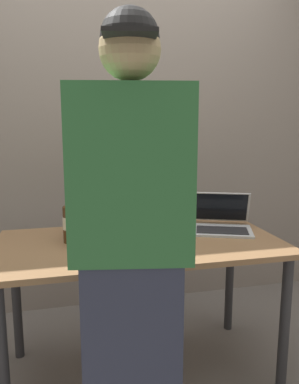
{
  "coord_description": "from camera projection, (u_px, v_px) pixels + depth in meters",
  "views": [
    {
      "loc": [
        -0.4,
        -1.84,
        1.34
      ],
      "look_at": [
        0.05,
        0.0,
        0.99
      ],
      "focal_mm": 36.39,
      "sensor_mm": 36.0,
      "label": 1
    }
  ],
  "objects": [
    {
      "name": "ground_plane",
      "position": [
        141.0,
        372.0,
        2.1
      ],
      "size": [
        8.0,
        8.0,
        0.0
      ],
      "primitive_type": "plane",
      "color": "slate",
      "rests_on": "ground"
    },
    {
      "name": "desk",
      "position": [
        141.0,
        258.0,
        1.98
      ],
      "size": [
        1.42,
        0.74,
        0.74
      ],
      "color": "olive",
      "rests_on": "ground"
    },
    {
      "name": "laptop",
      "position": [
        221.0,
        222.0,
        2.18
      ],
      "size": [
        0.42,
        0.42,
        0.2
      ],
      "color": "#B7BABC",
      "rests_on": "desk"
    },
    {
      "name": "beer_bottle_brown",
      "position": [
        70.0,
        221.0,
        1.93
      ],
      "size": [
        0.07,
        0.07,
        0.3
      ],
      "color": "#472B14",
      "rests_on": "desk"
    },
    {
      "name": "beer_bottle_green",
      "position": [
        92.0,
        211.0,
        2.1
      ],
      "size": [
        0.08,
        0.08,
        0.32
      ],
      "color": "brown",
      "rests_on": "desk"
    },
    {
      "name": "beer_bottle_dark",
      "position": [
        85.0,
        217.0,
        1.96
      ],
      "size": [
        0.07,
        0.07,
        0.31
      ],
      "color": "#333333",
      "rests_on": "desk"
    },
    {
      "name": "beer_bottle_amber",
      "position": [
        78.0,
        214.0,
        2.05
      ],
      "size": [
        0.07,
        0.07,
        0.31
      ],
      "color": "#1E5123",
      "rests_on": "desk"
    },
    {
      "name": "person_figure",
      "position": [
        132.0,
        259.0,
        1.35
      ],
      "size": [
        0.44,
        0.32,
        1.69
      ],
      "color": "#2D3347",
      "rests_on": "ground"
    },
    {
      "name": "coffee_mug",
      "position": [
        86.0,
        236.0,
        1.86
      ],
      "size": [
        0.11,
        0.08,
        0.11
      ],
      "color": "white",
      "rests_on": "desk"
    },
    {
      "name": "back_wall",
      "position": [
        113.0,
        126.0,
        2.73
      ],
      "size": [
        6.0,
        0.1,
        2.6
      ],
      "primitive_type": "cube",
      "color": "gray",
      "rests_on": "ground"
    }
  ]
}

